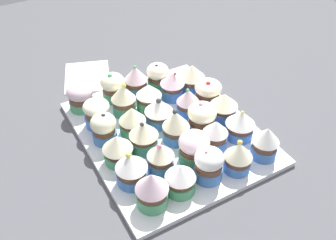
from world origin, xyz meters
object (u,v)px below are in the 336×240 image
(cupcake_8, at_px, (188,102))
(cupcake_24, at_px, (131,169))
(cupcake_3, at_px, (208,93))
(cupcake_22, at_px, (113,86))
(cupcake_9, at_px, (172,85))
(cupcake_23, at_px, (152,189))
(cupcake_10, at_px, (158,76))
(cupcake_19, at_px, (144,136))
(cupcake_20, at_px, (132,120))
(cupcake_4, at_px, (192,77))
(cupcake_15, at_px, (150,96))
(cupcake_5, at_px, (238,156))
(cupcake_16, at_px, (135,80))
(cupcake_7, at_px, (202,117))
(cupcake_0, at_px, (265,142))
(baking_tray, at_px, (168,132))
(cupcake_6, at_px, (215,134))
(cupcake_14, at_px, (159,111))
(cupcake_25, at_px, (118,148))
(cupcake_28, at_px, (81,96))
(cupcake_11, at_px, (208,165))
(cupcake_2, at_px, (223,106))
(cupcake_12, at_px, (195,147))
(cupcake_26, at_px, (104,128))
(cupcake_27, at_px, (97,113))
(cupcake_21, at_px, (123,99))
(cupcake_17, at_px, (180,178))
(cupcake_1, at_px, (240,124))
(napkin, at_px, (87,76))
(cupcake_13, at_px, (176,126))

(cupcake_8, bearing_deg, cupcake_24, 121.41)
(cupcake_3, relative_size, cupcake_8, 1.03)
(cupcake_8, xyz_separation_m, cupcake_22, (0.14, 0.13, 0.00))
(cupcake_9, xyz_separation_m, cupcake_23, (-0.26, 0.19, 0.00))
(cupcake_10, height_order, cupcake_19, cupcake_19)
(cupcake_19, relative_size, cupcake_20, 1.12)
(cupcake_4, bearing_deg, cupcake_10, 51.83)
(cupcake_15, xyz_separation_m, cupcake_22, (0.08, 0.06, 0.00))
(cupcake_5, bearing_deg, cupcake_3, -18.10)
(cupcake_15, height_order, cupcake_16, cupcake_16)
(cupcake_4, relative_size, cupcake_7, 0.98)
(cupcake_23, bearing_deg, cupcake_15, -26.82)
(cupcake_16, bearing_deg, cupcake_0, -157.42)
(baking_tray, relative_size, cupcake_6, 6.12)
(cupcake_14, distance_m, cupcake_25, 0.14)
(baking_tray, height_order, cupcake_7, cupcake_7)
(cupcake_24, distance_m, cupcake_28, 0.27)
(cupcake_0, xyz_separation_m, cupcake_11, (0.01, 0.13, -0.00))
(cupcake_14, bearing_deg, cupcake_7, -134.31)
(cupcake_6, xyz_separation_m, cupcake_11, (-0.06, 0.06, 0.00))
(cupcake_2, relative_size, cupcake_14, 1.00)
(cupcake_4, xyz_separation_m, cupcake_6, (-0.20, 0.07, -0.00))
(cupcake_2, relative_size, cupcake_8, 0.98)
(cupcake_7, distance_m, cupcake_9, 0.14)
(cupcake_5, relative_size, cupcake_12, 1.01)
(cupcake_24, bearing_deg, cupcake_8, -58.59)
(cupcake_22, bearing_deg, cupcake_26, 149.36)
(cupcake_14, xyz_separation_m, cupcake_25, (-0.06, 0.13, 0.00))
(cupcake_16, distance_m, cupcake_26, 0.18)
(cupcake_5, bearing_deg, cupcake_7, -1.19)
(cupcake_9, height_order, cupcake_11, same)
(cupcake_14, bearing_deg, cupcake_26, 86.93)
(cupcake_10, relative_size, cupcake_25, 1.04)
(cupcake_10, relative_size, cupcake_27, 1.05)
(cupcake_21, xyz_separation_m, cupcake_28, (0.07, 0.08, -0.01))
(cupcake_8, xyz_separation_m, cupcake_15, (0.06, 0.07, 0.00))
(cupcake_12, relative_size, cupcake_25, 1.06)
(cupcake_5, distance_m, cupcake_17, 0.12)
(cupcake_10, height_order, cupcake_24, cupcake_24)
(cupcake_16, distance_m, cupcake_21, 0.08)
(cupcake_20, bearing_deg, cupcake_1, -122.49)
(cupcake_20, bearing_deg, cupcake_19, 177.83)
(cupcake_8, bearing_deg, napkin, 27.68)
(cupcake_5, relative_size, cupcake_10, 1.03)
(cupcake_16, xyz_separation_m, cupcake_26, (-0.12, 0.13, -0.00))
(cupcake_3, distance_m, cupcake_13, 0.14)
(cupcake_13, distance_m, cupcake_22, 0.21)
(cupcake_28, bearing_deg, cupcake_6, -142.98)
(cupcake_19, bearing_deg, cupcake_11, -151.36)
(cupcake_20, height_order, cupcake_23, cupcake_23)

